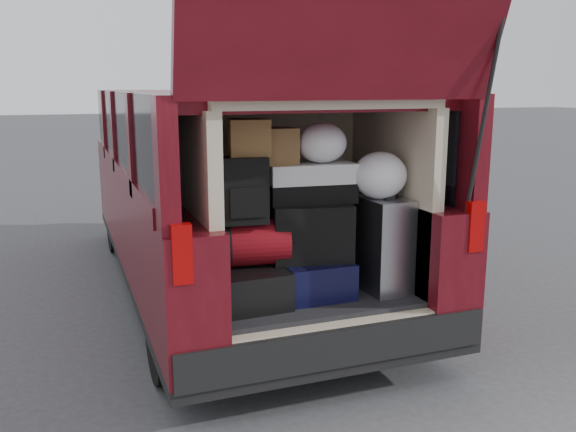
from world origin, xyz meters
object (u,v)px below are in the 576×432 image
black_hardshell (246,284)px  navy_hardshell (310,275)px  twotone_duffel (310,182)px  red_duffel (253,243)px  black_soft_case (311,232)px  silver_roller (382,244)px  backpack (244,190)px

black_hardshell → navy_hardshell: navy_hardshell is taller
black_hardshell → twotone_duffel: size_ratio=1.04×
black_hardshell → red_duffel: 0.25m
black_soft_case → twotone_duffel: twotone_duffel is taller
navy_hardshell → silver_roller: bearing=-12.0°
black_hardshell → backpack: bearing=-113.4°
black_hardshell → red_duffel: bearing=7.4°
red_duffel → backpack: bearing=-137.2°
red_duffel → backpack: backpack is taller
black_hardshell → black_soft_case: size_ratio=1.15×
silver_roller → red_duffel: silver_roller is taller
black_soft_case → backpack: 0.52m
black_soft_case → silver_roller: bearing=2.1°
red_duffel → silver_roller: bearing=1.5°
silver_roller → twotone_duffel: twotone_duffel is taller
silver_roller → twotone_duffel: (-0.44, 0.14, 0.40)m
navy_hardshell → black_soft_case: size_ratio=1.06×
red_duffel → twotone_duffel: size_ratio=0.78×
red_duffel → black_soft_case: bearing=4.3°
silver_roller → black_soft_case: silver_roller is taller
black_soft_case → navy_hardshell: bearing=84.0°
navy_hardshell → backpack: backpack is taller
navy_hardshell → red_duffel: red_duffel is taller
silver_roller → backpack: 0.97m
silver_roller → black_soft_case: bearing=169.3°
navy_hardshell → silver_roller: 0.49m
black_soft_case → backpack: (-0.43, -0.02, 0.29)m
silver_roller → backpack: backpack is taller
black_hardshell → black_soft_case: 0.51m
navy_hardshell → twotone_duffel: 0.58m
silver_roller → black_hardshell: bearing=172.4°
navy_hardshell → silver_roller: (0.45, -0.10, 0.18)m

